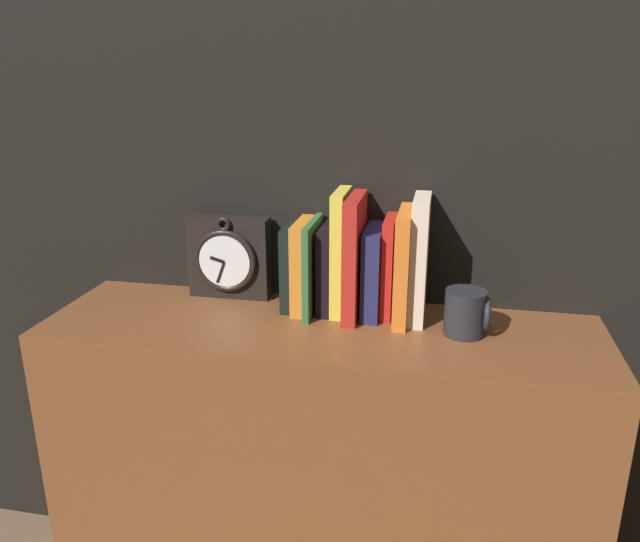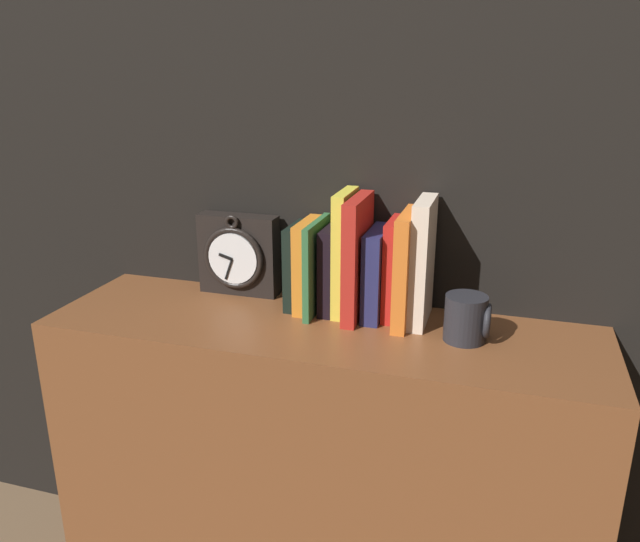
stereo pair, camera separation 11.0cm
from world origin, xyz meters
The scene contains 13 objects.
bookshelf centered at (0.00, 0.00, 0.35)m, with size 1.07×0.31×0.70m.
clock centered at (-0.22, 0.12, 0.79)m, with size 0.17×0.06×0.18m.
book_slot0_black centered at (-0.08, 0.09, 0.79)m, with size 0.02×0.11×0.17m.
book_slot1_orange centered at (-0.05, 0.08, 0.79)m, with size 0.03×0.12×0.18m.
book_slot2_green centered at (-0.03, 0.07, 0.79)m, with size 0.01×0.15×0.19m.
book_slot3_black centered at (0.00, 0.09, 0.79)m, with size 0.03×0.12×0.17m.
book_slot4_yellow centered at (0.02, 0.09, 0.82)m, with size 0.02×0.12×0.24m.
book_slot5_red centered at (0.05, 0.07, 0.82)m, with size 0.03×0.15×0.24m.
book_slot6_navy centered at (0.09, 0.08, 0.79)m, with size 0.03×0.13×0.18m.
book_slot7_red centered at (0.12, 0.09, 0.80)m, with size 0.02×0.11×0.19m.
book_slot8_orange centered at (0.15, 0.07, 0.81)m, with size 0.03×0.15×0.22m.
book_slot9_cream centered at (0.18, 0.08, 0.82)m, with size 0.03×0.13×0.24m.
mug centered at (0.27, 0.01, 0.74)m, with size 0.08×0.08×0.09m.
Camera 1 is at (0.22, -1.07, 1.18)m, focal length 35.00 mm.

